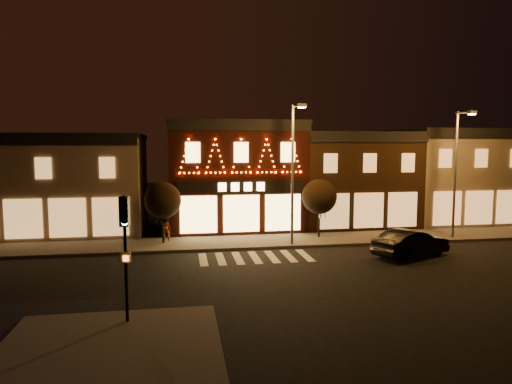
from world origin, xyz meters
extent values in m
plane|color=black|center=(0.00, 0.00, 0.00)|extent=(120.00, 120.00, 0.00)
cube|color=#47423D|center=(2.00, 8.00, 0.07)|extent=(44.00, 4.00, 0.15)
cube|color=#47423D|center=(-6.50, -7.50, 0.07)|extent=(7.00, 7.00, 0.15)
cube|color=#716250|center=(-13.00, 14.00, 3.50)|extent=(12.00, 8.00, 7.00)
cube|color=black|center=(-13.00, 14.00, 7.15)|extent=(12.20, 8.20, 0.30)
cube|color=black|center=(-13.00, 9.95, 6.75)|extent=(12.00, 0.25, 0.50)
cube|color=black|center=(0.00, 14.00, 4.00)|extent=(10.00, 8.00, 8.00)
cube|color=black|center=(0.00, 14.00, 8.15)|extent=(10.20, 8.20, 0.30)
cube|color=black|center=(0.00, 9.95, 7.75)|extent=(10.00, 0.25, 0.50)
cube|color=black|center=(0.00, 9.90, 3.60)|extent=(9.00, 0.15, 0.90)
cube|color=#FFD87F|center=(0.00, 9.80, 3.60)|extent=(3.40, 0.08, 0.60)
cube|color=#372213|center=(9.50, 14.00, 3.60)|extent=(9.00, 8.00, 7.20)
cube|color=black|center=(9.50, 14.00, 7.35)|extent=(9.20, 8.20, 0.30)
cube|color=black|center=(9.50, 9.95, 6.95)|extent=(9.00, 0.25, 0.50)
cube|color=#716250|center=(18.50, 14.00, 3.75)|extent=(9.00, 8.00, 7.50)
cube|color=black|center=(18.50, 14.00, 7.65)|extent=(9.20, 8.20, 0.30)
cube|color=black|center=(18.50, 9.95, 7.25)|extent=(9.00, 0.25, 0.50)
cylinder|color=black|center=(-6.18, -5.12, 2.44)|extent=(0.12, 0.12, 4.58)
cube|color=black|center=(-6.14, -5.34, 4.18)|extent=(0.36, 0.34, 1.05)
cylinder|color=#19FF72|center=(-6.12, -5.49, 3.83)|extent=(0.23, 0.09, 0.22)
cube|color=beige|center=(-6.15, -5.32, 2.54)|extent=(0.35, 0.26, 0.34)
cylinder|color=#59595E|center=(2.84, 6.60, 4.57)|extent=(0.18, 0.18, 8.84)
cylinder|color=#59595E|center=(2.88, 5.72, 8.88)|extent=(0.20, 1.77, 0.11)
cube|color=#59595E|center=(2.93, 4.83, 8.83)|extent=(0.57, 0.34, 0.20)
cube|color=orange|center=(2.93, 4.83, 8.70)|extent=(0.43, 0.24, 0.06)
cylinder|color=#59595E|center=(14.37, 6.90, 4.44)|extent=(0.17, 0.17, 8.59)
cylinder|color=#59595E|center=(14.31, 6.05, 8.63)|extent=(0.24, 1.72, 0.11)
cube|color=#59595E|center=(14.24, 5.19, 8.58)|extent=(0.56, 0.34, 0.19)
cube|color=orange|center=(14.24, 5.19, 8.46)|extent=(0.42, 0.24, 0.05)
cylinder|color=black|center=(-5.36, 8.24, 0.80)|extent=(0.15, 0.15, 1.30)
sphere|color=black|center=(-5.36, 8.24, 2.94)|extent=(2.38, 2.38, 2.38)
cylinder|color=black|center=(5.22, 8.42, 0.81)|extent=(0.14, 0.14, 1.32)
sphere|color=black|center=(5.22, 8.42, 2.97)|extent=(2.41, 2.41, 2.41)
imported|color=black|center=(9.01, 2.70, 0.80)|extent=(5.17, 3.39, 1.61)
imported|color=gray|center=(-5.20, 8.74, 0.93)|extent=(0.58, 0.40, 1.55)
camera|label=1|loc=(-4.20, -21.54, 6.46)|focal=31.96mm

